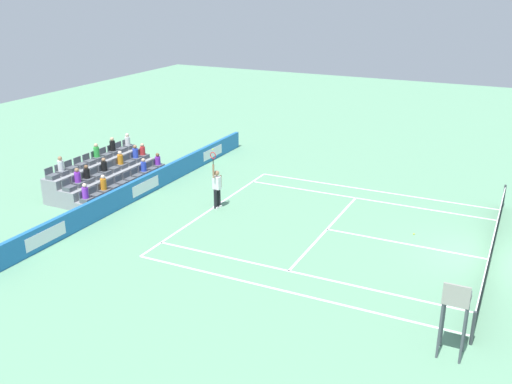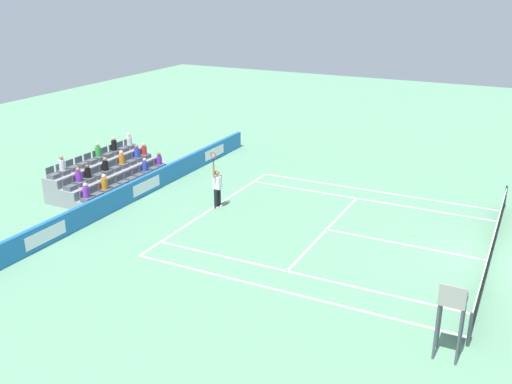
# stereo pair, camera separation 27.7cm
# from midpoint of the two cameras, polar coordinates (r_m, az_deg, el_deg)

# --- Properties ---
(ground_plane) EXTENTS (80.00, 80.00, 0.00)m
(ground_plane) POSITION_cam_midpoint_polar(r_m,az_deg,el_deg) (23.28, 21.78, -6.22)
(ground_plane) COLOR #669E77
(line_baseline) EXTENTS (10.97, 0.10, 0.01)m
(line_baseline) POSITION_cam_midpoint_polar(r_m,az_deg,el_deg) (26.47, -4.56, -1.57)
(line_baseline) COLOR white
(line_baseline) RESTS_ON ground
(line_service) EXTENTS (8.23, 0.10, 0.01)m
(line_service) POSITION_cam_midpoint_polar(r_m,az_deg,el_deg) (24.34, 6.70, -3.66)
(line_service) COLOR white
(line_service) RESTS_ON ground
(line_centre_service) EXTENTS (0.10, 6.40, 0.01)m
(line_centre_service) POSITION_cam_midpoint_polar(r_m,az_deg,el_deg) (23.60, 14.06, -4.95)
(line_centre_service) COLOR white
(line_centre_service) RESTS_ON ground
(line_singles_sideline_left) EXTENTS (0.10, 11.89, 0.01)m
(line_singles_sideline_left) POSITION_cam_midpoint_polar(r_m,az_deg,el_deg) (20.71, 4.04, -8.04)
(line_singles_sideline_left) COLOR white
(line_singles_sideline_left) RESTS_ON ground
(line_singles_sideline_right) EXTENTS (0.10, 11.89, 0.01)m
(line_singles_sideline_right) POSITION_cam_midpoint_polar(r_m,az_deg,el_deg) (27.87, 10.43, -0.72)
(line_singles_sideline_right) COLOR white
(line_singles_sideline_right) RESTS_ON ground
(line_doubles_sideline_left) EXTENTS (0.10, 11.89, 0.01)m
(line_doubles_sideline_left) POSITION_cam_midpoint_polar(r_m,az_deg,el_deg) (19.60, 2.50, -9.75)
(line_doubles_sideline_left) COLOR white
(line_doubles_sideline_left) RESTS_ON ground
(line_doubles_sideline_right) EXTENTS (0.10, 11.89, 0.01)m
(line_doubles_sideline_right) POSITION_cam_midpoint_polar(r_m,az_deg,el_deg) (29.12, 11.17, 0.15)
(line_doubles_sideline_right) COLOR white
(line_doubles_sideline_right) RESTS_ON ground
(line_centre_mark) EXTENTS (0.10, 0.20, 0.01)m
(line_centre_mark) POSITION_cam_midpoint_polar(r_m,az_deg,el_deg) (26.42, -4.37, -1.61)
(line_centre_mark) COLOR white
(line_centre_mark) RESTS_ON ground
(sponsor_barrier) EXTENTS (19.33, 0.22, 0.96)m
(sponsor_barrier) POSITION_cam_midpoint_polar(r_m,az_deg,el_deg) (28.33, -11.28, 0.59)
(sponsor_barrier) COLOR #1E66AD
(sponsor_barrier) RESTS_ON ground
(tennis_net) EXTENTS (11.97, 0.10, 1.07)m
(tennis_net) POSITION_cam_midpoint_polar(r_m,az_deg,el_deg) (23.08, 21.94, -5.12)
(tennis_net) COLOR #33383D
(tennis_net) RESTS_ON ground
(tennis_player) EXTENTS (0.52, 0.39, 2.85)m
(tennis_player) POSITION_cam_midpoint_polar(r_m,az_deg,el_deg) (26.16, -4.19, 0.48)
(tennis_player) COLOR black
(tennis_player) RESTS_ON ground
(umpire_chair) EXTENTS (0.70, 0.70, 2.34)m
(umpire_chair) POSITION_cam_midpoint_polar(r_m,az_deg,el_deg) (16.60, 18.62, -10.80)
(umpire_chair) COLOR #474C54
(umpire_chair) RESTS_ON ground
(stadium_stand) EXTENTS (6.20, 2.85, 2.18)m
(stadium_stand) POSITION_cam_midpoint_polar(r_m,az_deg,el_deg) (29.71, -14.85, 1.39)
(stadium_stand) COLOR gray
(stadium_stand) RESTS_ON ground
(loose_tennis_ball) EXTENTS (0.07, 0.07, 0.07)m
(loose_tennis_ball) POSITION_cam_midpoint_polar(r_m,az_deg,el_deg) (24.48, 15.01, -4.03)
(loose_tennis_ball) COLOR #D1E533
(loose_tennis_ball) RESTS_ON ground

